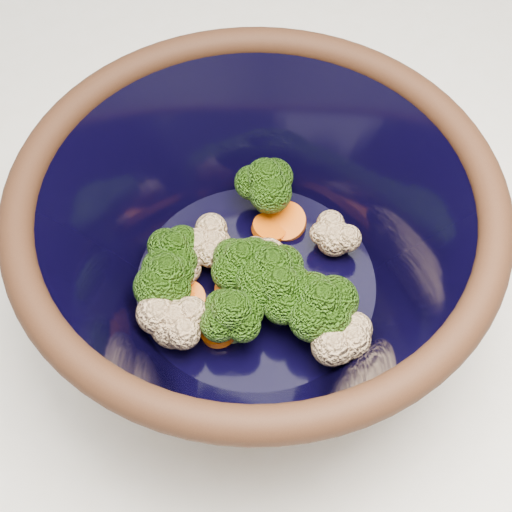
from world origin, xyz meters
TOP-DOWN VIEW (x-y plane):
  - ground at (0.00, 0.00)m, footprint 3.00×3.00m
  - counter at (0.00, 0.00)m, footprint 1.20×1.20m
  - mixing_bowl at (-0.06, -0.06)m, footprint 0.39×0.39m
  - vegetable_pile at (-0.07, -0.07)m, footprint 0.16×0.16m

SIDE VIEW (x-z plane):
  - ground at x=0.00m, z-range 0.00..0.00m
  - counter at x=0.00m, z-range 0.00..0.90m
  - vegetable_pile at x=-0.07m, z-range 0.93..0.99m
  - mixing_bowl at x=-0.06m, z-range 0.91..1.04m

